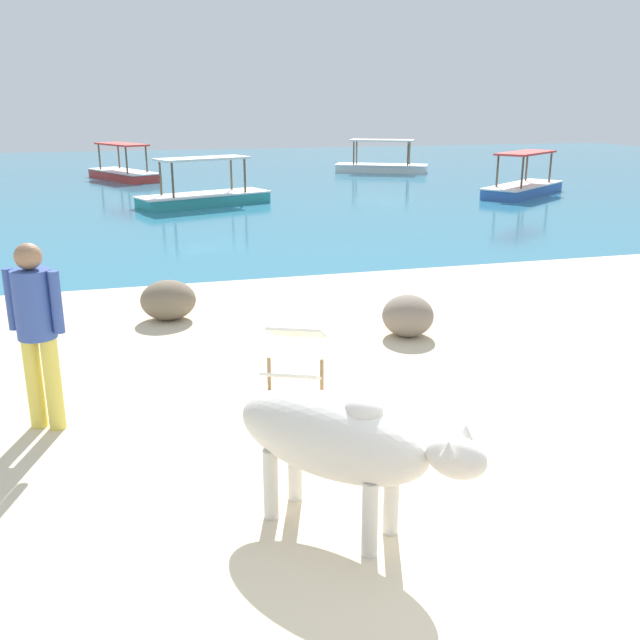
{
  "coord_description": "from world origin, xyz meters",
  "views": [
    {
      "loc": [
        -2.21,
        -3.84,
        2.74
      ],
      "look_at": [
        -0.32,
        3.0,
        0.55
      ],
      "focal_mm": 39.71,
      "sensor_mm": 36.0,
      "label": 1
    }
  ],
  "objects_px": {
    "person_standing": "(36,323)",
    "boat_blue": "(523,186)",
    "boat_red": "(124,172)",
    "cow": "(337,438)",
    "boat_teal": "(204,195)",
    "deck_chair_near": "(294,356)",
    "boat_white": "(381,165)"
  },
  "relations": [
    {
      "from": "deck_chair_near",
      "to": "boat_red",
      "type": "xyz_separation_m",
      "value": [
        -1.35,
        21.16,
        -0.13
      ]
    },
    {
      "from": "boat_blue",
      "to": "boat_teal",
      "type": "relative_size",
      "value": 0.95
    },
    {
      "from": "boat_teal",
      "to": "boat_white",
      "type": "distance_m",
      "value": 11.1
    },
    {
      "from": "deck_chair_near",
      "to": "boat_teal",
      "type": "bearing_deg",
      "value": -159.32
    },
    {
      "from": "deck_chair_near",
      "to": "boat_white",
      "type": "xyz_separation_m",
      "value": [
        8.73,
        21.22,
        -0.13
      ]
    },
    {
      "from": "person_standing",
      "to": "boat_red",
      "type": "relative_size",
      "value": 0.43
    },
    {
      "from": "cow",
      "to": "boat_white",
      "type": "relative_size",
      "value": 0.41
    },
    {
      "from": "deck_chair_near",
      "to": "boat_blue",
      "type": "xyz_separation_m",
      "value": [
        10.37,
        13.2,
        -0.13
      ]
    },
    {
      "from": "cow",
      "to": "boat_blue",
      "type": "height_order",
      "value": "boat_blue"
    },
    {
      "from": "boat_red",
      "to": "deck_chair_near",
      "type": "bearing_deg",
      "value": 157.67
    },
    {
      "from": "deck_chair_near",
      "to": "boat_red",
      "type": "height_order",
      "value": "boat_red"
    },
    {
      "from": "person_standing",
      "to": "boat_blue",
      "type": "bearing_deg",
      "value": 165.07
    },
    {
      "from": "cow",
      "to": "deck_chair_near",
      "type": "height_order",
      "value": "cow"
    },
    {
      "from": "boat_blue",
      "to": "boat_red",
      "type": "distance_m",
      "value": 14.17
    },
    {
      "from": "boat_teal",
      "to": "person_standing",
      "type": "bearing_deg",
      "value": 57.47
    },
    {
      "from": "boat_red",
      "to": "boat_teal",
      "type": "height_order",
      "value": "same"
    },
    {
      "from": "cow",
      "to": "boat_teal",
      "type": "distance_m",
      "value": 15.85
    },
    {
      "from": "boat_red",
      "to": "boat_teal",
      "type": "bearing_deg",
      "value": 169.18
    },
    {
      "from": "deck_chair_near",
      "to": "boat_teal",
      "type": "distance_m",
      "value": 13.57
    },
    {
      "from": "boat_blue",
      "to": "boat_teal",
      "type": "xyz_separation_m",
      "value": [
        -9.66,
        0.35,
        0.0
      ]
    },
    {
      "from": "cow",
      "to": "boat_white",
      "type": "bearing_deg",
      "value": 117.57
    },
    {
      "from": "boat_red",
      "to": "boat_teal",
      "type": "relative_size",
      "value": 0.99
    },
    {
      "from": "person_standing",
      "to": "boat_red",
      "type": "height_order",
      "value": "person_standing"
    },
    {
      "from": "person_standing",
      "to": "boat_white",
      "type": "bearing_deg",
      "value": -178.73
    },
    {
      "from": "boat_teal",
      "to": "cow",
      "type": "bearing_deg",
      "value": 66.07
    },
    {
      "from": "deck_chair_near",
      "to": "person_standing",
      "type": "bearing_deg",
      "value": -62.55
    },
    {
      "from": "boat_white",
      "to": "boat_blue",
      "type": "bearing_deg",
      "value": 128.57
    },
    {
      "from": "person_standing",
      "to": "cow",
      "type": "bearing_deg",
      "value": 71.34
    },
    {
      "from": "person_standing",
      "to": "boat_blue",
      "type": "relative_size",
      "value": 0.44
    },
    {
      "from": "boat_blue",
      "to": "boat_teal",
      "type": "bearing_deg",
      "value": -38.29
    },
    {
      "from": "deck_chair_near",
      "to": "boat_teal",
      "type": "xyz_separation_m",
      "value": [
        0.71,
        13.55,
        -0.13
      ]
    },
    {
      "from": "cow",
      "to": "boat_teal",
      "type": "height_order",
      "value": "boat_teal"
    }
  ]
}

